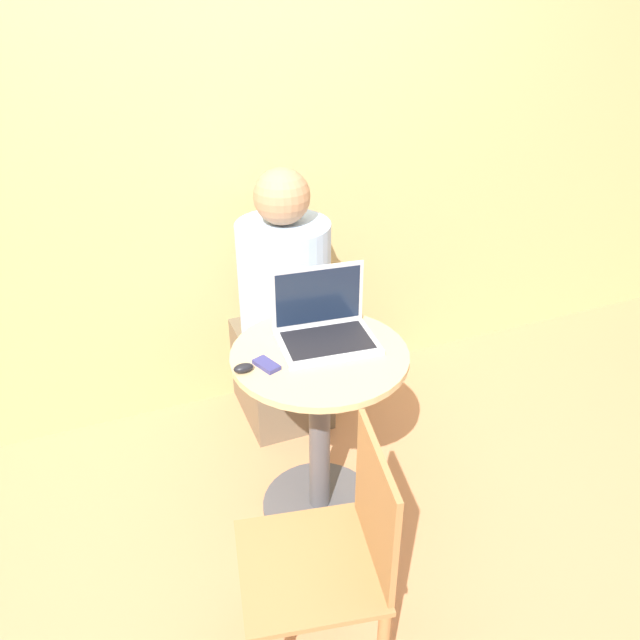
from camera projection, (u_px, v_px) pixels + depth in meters
ground_plane at (320, 505)px, 2.57m from camera, size 12.00×12.00×0.00m
back_wall at (239, 136)px, 2.65m from camera, size 7.00×0.05×2.60m
round_table at (320, 412)px, 2.33m from camera, size 0.63×0.63×0.75m
laptop at (324, 326)px, 2.24m from camera, size 0.37×0.28×0.26m
cell_phone at (267, 365)px, 2.11m from camera, size 0.08×0.11×0.02m
computer_mouse at (243, 368)px, 2.08m from camera, size 0.07×0.04×0.03m
chair_empty at (330, 561)px, 1.80m from camera, size 0.47×0.47×0.83m
person_seated at (281, 323)px, 2.84m from camera, size 0.40×0.62×1.25m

